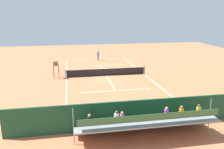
{
  "coord_description": "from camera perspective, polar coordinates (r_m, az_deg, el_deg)",
  "views": [
    {
      "loc": [
        4.57,
        28.42,
        7.82
      ],
      "look_at": [
        0.0,
        4.0,
        1.2
      ],
      "focal_mm": 37.4,
      "sensor_mm": 36.0,
      "label": 1
    }
  ],
  "objects": [
    {
      "name": "ground_plane",
      "position": [
        29.83,
        -1.41,
        -0.28
      ],
      "size": [
        60.0,
        60.0,
        0.0
      ],
      "primitive_type": "plane",
      "color": "#CC7047"
    },
    {
      "name": "bleacher_stand",
      "position": [
        15.49,
        7.94,
        -11.7
      ],
      "size": [
        9.06,
        2.4,
        2.35
      ],
      "color": "gray",
      "rests_on": "ground"
    },
    {
      "name": "court_line_markings",
      "position": [
        29.86,
        -1.42,
        -0.26
      ],
      "size": [
        10.1,
        22.2,
        0.01
      ],
      "color": "white",
      "rests_on": "ground"
    },
    {
      "name": "equipment_bag",
      "position": [
        17.81,
        9.57,
        -10.7
      ],
      "size": [
        0.9,
        0.36,
        0.36
      ],
      "primitive_type": "cube",
      "color": "#334C8C",
      "rests_on": "ground"
    },
    {
      "name": "umpire_chair",
      "position": [
        29.1,
        -13.54,
        1.58
      ],
      "size": [
        0.67,
        0.67,
        2.14
      ],
      "color": "brown",
      "rests_on": "ground"
    },
    {
      "name": "tennis_ball_far",
      "position": [
        36.92,
        -1.64,
        2.74
      ],
      "size": [
        0.07,
        0.07,
        0.07
      ],
      "primitive_type": "sphere",
      "color": "#CCDB33",
      "rests_on": "ground"
    },
    {
      "name": "tennis_ball_near",
      "position": [
        37.82,
        -3.67,
        3.01
      ],
      "size": [
        0.07,
        0.07,
        0.07
      ],
      "primitive_type": "sphere",
      "color": "#CCDB33",
      "rests_on": "ground"
    },
    {
      "name": "backdrop_wall",
      "position": [
        16.59,
        6.45,
        -9.45
      ],
      "size": [
        18.0,
        0.16,
        2.0
      ],
      "primitive_type": "cube",
      "color": "#1E4C2D",
      "rests_on": "ground"
    },
    {
      "name": "tennis_player",
      "position": [
        39.5,
        -3.43,
        4.97
      ],
      "size": [
        0.43,
        0.55,
        1.93
      ],
      "color": "navy",
      "rests_on": "ground"
    },
    {
      "name": "tennis_racket",
      "position": [
        39.15,
        -3.86,
        3.39
      ],
      "size": [
        0.59,
        0.37,
        0.03
      ],
      "color": "black",
      "rests_on": "ground"
    },
    {
      "name": "courtside_bench",
      "position": [
        18.38,
        14.5,
        -8.86
      ],
      "size": [
        1.8,
        0.4,
        0.93
      ],
      "color": "#33383D",
      "rests_on": "ground"
    },
    {
      "name": "tennis_net",
      "position": [
        29.7,
        -1.42,
        0.65
      ],
      "size": [
        10.3,
        0.1,
        1.07
      ],
      "color": "black",
      "rests_on": "ground"
    }
  ]
}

